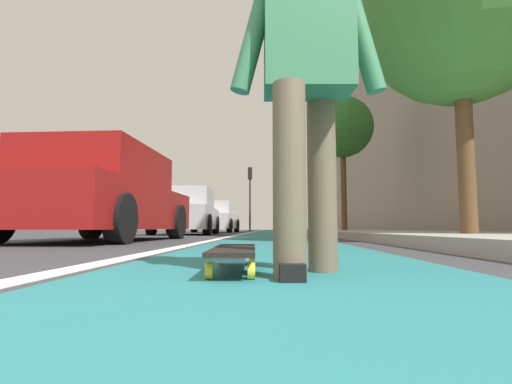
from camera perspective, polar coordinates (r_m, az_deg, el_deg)
ground_plane at (r=10.75m, az=2.45°, el=-6.33°), size 80.00×80.00×0.00m
bike_lane_paint at (r=24.75m, az=2.28°, el=-5.70°), size 56.00×1.81×0.00m
lane_stripe_white at (r=20.78m, az=-0.62°, el=-5.80°), size 52.00×0.16×0.01m
sidewalk_curb at (r=18.99m, az=11.40°, el=-5.55°), size 52.00×3.20×0.14m
building_facade at (r=24.24m, az=16.53°, el=9.03°), size 40.00×1.20×12.18m
skateboard at (r=1.92m, az=-3.16°, el=-8.61°), size 0.85×0.24×0.11m
skater_person at (r=1.92m, az=7.37°, el=17.21°), size 0.47×0.72×1.64m
parked_car_near at (r=6.93m, az=-21.24°, el=-0.64°), size 4.35×2.06×1.49m
parked_car_mid at (r=13.14m, az=-9.94°, el=-2.98°), size 4.32×2.00×1.48m
parked_car_far at (r=19.70m, az=-5.69°, el=-3.72°), size 4.11×2.02×1.49m
traffic_light at (r=26.68m, az=-0.87°, el=0.72°), size 0.33×0.28×4.31m
street_tree_near at (r=6.73m, az=27.16°, el=22.51°), size 2.72×2.72×4.65m
street_tree_mid at (r=15.00m, az=12.36°, el=9.04°), size 2.23×2.23×5.02m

